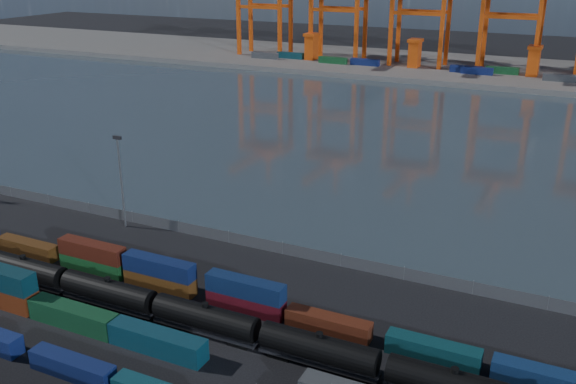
% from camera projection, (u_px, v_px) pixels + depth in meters
% --- Properties ---
extents(ground, '(700.00, 700.00, 0.00)m').
position_uv_depth(ground, '(184.00, 344.00, 79.52)').
color(ground, black).
rests_on(ground, ground).
extents(harbor_water, '(700.00, 700.00, 0.00)m').
position_uv_depth(harbor_water, '(411.00, 137.00, 168.21)').
color(harbor_water, '#313E47').
rests_on(harbor_water, ground).
extents(far_quay, '(700.00, 70.00, 2.00)m').
position_uv_depth(far_quay, '(481.00, 70.00, 256.55)').
color(far_quay, '#514F4C').
rests_on(far_quay, ground).
extents(container_row_south, '(125.48, 2.26, 4.82)m').
position_uv_depth(container_row_south, '(2.00, 339.00, 77.42)').
color(container_row_south, '#434749').
rests_on(container_row_south, ground).
extents(container_row_mid, '(142.76, 2.65, 5.65)m').
position_uv_depth(container_row_mid, '(161.00, 341.00, 77.27)').
color(container_row_mid, '#404145').
rests_on(container_row_mid, ground).
extents(container_row_north, '(139.96, 2.29, 4.89)m').
position_uv_depth(container_row_north, '(223.00, 294.00, 87.62)').
color(container_row_north, '#0F114F').
rests_on(container_row_north, ground).
extents(tanker_string, '(138.81, 3.18, 4.55)m').
position_uv_depth(tanker_string, '(319.00, 350.00, 74.49)').
color(tanker_string, black).
rests_on(tanker_string, ground).
extents(waterfront_fence, '(160.12, 0.12, 2.20)m').
position_uv_depth(waterfront_fence, '(283.00, 248.00, 102.81)').
color(waterfront_fence, '#595B5E').
rests_on(waterfront_fence, ground).
extents(yard_light_mast, '(1.60, 0.40, 16.60)m').
position_uv_depth(yard_light_mast, '(121.00, 177.00, 110.30)').
color(yard_light_mast, slate).
rests_on(yard_light_mast, ground).
extents(quay_containers, '(172.58, 10.99, 2.60)m').
position_uv_depth(quay_containers, '(446.00, 68.00, 247.89)').
color(quay_containers, navy).
rests_on(quay_containers, far_quay).
extents(straddle_carriers, '(140.00, 7.00, 11.10)m').
position_uv_depth(straddle_carriers, '(472.00, 56.00, 246.71)').
color(straddle_carriers, '#EA5010').
rests_on(straddle_carriers, far_quay).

